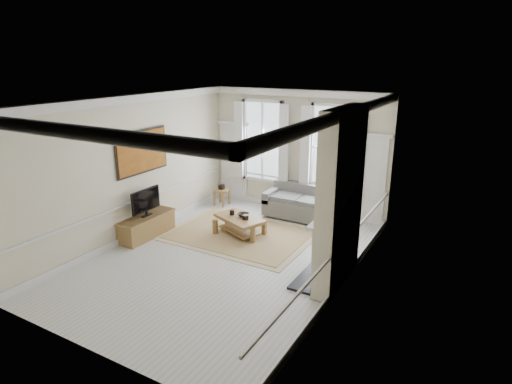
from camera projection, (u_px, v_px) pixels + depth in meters
The scene contains 23 objects.
floor at pixel (227, 258), 9.37m from camera, with size 7.20×7.20×0.00m, color #B7B5AD.
ceiling at pixel (223, 100), 8.35m from camera, with size 7.20×7.20×0.00m, color white.
back_wall at pixel (297, 152), 11.84m from camera, with size 5.20×5.20×0.00m, color beige.
left_wall at pixel (133, 168), 10.08m from camera, with size 7.20×7.20×0.00m, color beige.
right_wall at pixel (346, 204), 7.63m from camera, with size 7.20×7.20×0.00m, color beige.
window_left at pixel (263, 141), 12.24m from camera, with size 1.26×0.20×2.20m, color #B2BCC6, non-canonical shape.
window_right at pixel (333, 149), 11.25m from camera, with size 1.26×0.20×2.20m, color #B2BCC6, non-canonical shape.
door_left at pixel (234, 163), 12.94m from camera, with size 0.90×0.08×2.30m, color silver.
door_right at pixel (368, 181), 11.01m from camera, with size 0.90×0.08×2.30m, color silver.
painting at pixel (142, 152), 10.21m from camera, with size 0.05×1.66×1.06m, color #9D5F1A.
chimney_breast at pixel (340, 199), 7.88m from camera, with size 0.35×1.70×3.38m, color beige.
hearth at pixel (315, 275), 8.59m from camera, with size 0.55×1.50×0.05m, color black.
fireplace at pixel (326, 245), 8.28m from camera, with size 0.21×1.45×1.33m.
mirror at pixel (330, 179), 7.88m from camera, with size 0.06×1.26×1.06m, color gold.
sofa at pixel (301, 205), 11.65m from camera, with size 1.91×0.93×0.87m.
side_table at pixel (222, 193), 12.62m from camera, with size 0.51×0.51×0.49m.
rug at pixel (240, 234), 10.60m from camera, with size 3.50×2.60×0.02m, color tan.
coffee_table at pixel (240, 220), 10.49m from camera, with size 1.42×1.13×0.46m.
ceramic_pot_a at pixel (232, 212), 10.61m from camera, with size 0.12×0.12×0.12m, color black.
ceramic_pot_b at pixel (245, 217), 10.31m from camera, with size 0.15×0.15×0.11m, color black.
bowl at pixel (243, 215), 10.52m from camera, with size 0.28×0.28×0.07m, color black.
tv_stand at pixel (147, 226), 10.43m from camera, with size 0.48×1.51×0.54m, color brown.
tv at pixel (146, 200), 10.22m from camera, with size 0.08×0.90×0.68m.
Camera 1 is at (4.76, -7.07, 4.20)m, focal length 30.00 mm.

